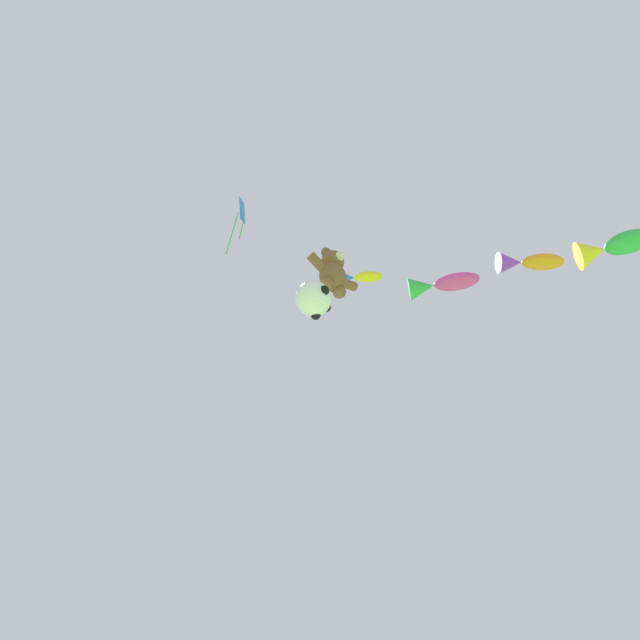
{
  "coord_description": "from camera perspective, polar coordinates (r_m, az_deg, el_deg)",
  "views": [
    {
      "loc": [
        -3.7,
        0.63,
        1.77
      ],
      "look_at": [
        1.68,
        6.89,
        11.26
      ],
      "focal_mm": 28.0,
      "sensor_mm": 36.0,
      "label": 1
    }
  ],
  "objects": [
    {
      "name": "soccer_ball_kite",
      "position": [
        12.82,
        -0.72,
        2.4
      ],
      "size": [
        1.03,
        1.02,
        0.95
      ],
      "color": "white"
    },
    {
      "name": "fish_kite_emerald",
      "position": [
        19.22,
        30.2,
        7.18
      ],
      "size": [
        1.9,
        2.47,
        1.01
      ],
      "color": "green"
    },
    {
      "name": "fish_kite_goldfin",
      "position": [
        17.45,
        4.29,
        4.88
      ],
      "size": [
        1.4,
        1.39,
        0.5
      ],
      "color": "yellow"
    },
    {
      "name": "fish_kite_tangerine",
      "position": [
        17.85,
        22.52,
        6.11
      ],
      "size": [
        2.02,
        1.94,
        0.72
      ],
      "color": "orange"
    },
    {
      "name": "diamond_kite",
      "position": [
        16.07,
        -9.05,
        11.72
      ],
      "size": [
        0.7,
        0.7,
        2.99
      ],
      "color": "blue"
    },
    {
      "name": "teddy_bear_kite",
      "position": [
        14.34,
        1.48,
        5.49
      ],
      "size": [
        1.82,
        0.8,
        1.85
      ],
      "color": "brown"
    },
    {
      "name": "fish_kite_magenta",
      "position": [
        17.32,
        13.45,
        3.96
      ],
      "size": [
        1.98,
        2.3,
        0.78
      ],
      "color": "#E53F9E"
    }
  ]
}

